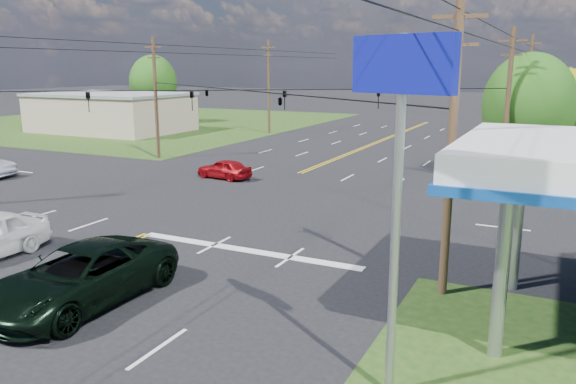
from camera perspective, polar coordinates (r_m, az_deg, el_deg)
The scene contains 19 objects.
ground at distance 31.91m, azimuth -4.84°, elevation -0.54°, with size 280.00×280.00×0.00m, color black.
grass_nw at distance 78.05m, azimuth -15.05°, elevation 6.92°, with size 46.00×48.00×0.03m, color #1B3C13.
stop_bar at distance 22.83m, azimuth -4.32°, elevation -5.95°, with size 10.00×0.50×0.02m, color silver.
retail_nw at distance 67.15m, azimuth -17.49°, elevation 7.61°, with size 16.00×11.00×4.00m, color tan.
pole_se at distance 18.04m, azimuth 16.28°, elevation 4.64°, with size 1.60×0.28×9.50m.
pole_nw at distance 46.00m, azimuth -13.29°, elevation 9.41°, with size 1.60×0.28×9.50m.
pole_ne at distance 35.84m, azimuth 21.38°, elevation 8.05°, with size 1.60×0.28×9.50m.
pole_left_far at distance 61.89m, azimuth -1.98°, elevation 10.73°, with size 1.60×0.28×10.00m.
pole_right_far at distance 54.76m, azimuth 23.19°, elevation 9.48°, with size 1.60×0.28×10.00m.
span_wire_signals at distance 31.10m, azimuth -5.05°, elevation 10.28°, with size 26.00×18.00×1.13m.
power_lines at distance 29.40m, azimuth -7.23°, elevation 15.17°, with size 26.04×100.00×0.64m.
tree_right_a at distance 38.76m, azimuth 23.25°, elevation 8.11°, with size 5.70×5.70×8.18m.
tree_right_b at distance 50.73m, azimuth 26.80°, elevation 7.89°, with size 4.94×4.94×7.09m.
tree_far_l at distance 75.80m, azimuth -13.53°, elevation 10.78°, with size 6.08×6.08×8.72m.
pickup_dkgreen at distance 18.77m, azimuth -20.28°, elevation -8.00°, with size 3.00×6.51×1.81m, color black.
suv_black at distance 18.61m, azimuth -21.00°, elevation -8.81°, with size 2.05×5.03×1.46m, color black.
sedan_red at distance 37.24m, azimuth -6.50°, elevation 2.35°, with size 1.53×3.81×1.30m, color #A00B12.
polesign_se at distance 11.71m, azimuth 11.37°, elevation 7.34°, with size 2.28×0.97×7.92m.
polesign_ne at distance 39.28m, azimuth 26.56°, elevation 8.81°, with size 1.99×0.70×7.23m.
Camera 1 is at (16.00, -14.63, 7.29)m, focal length 35.00 mm.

